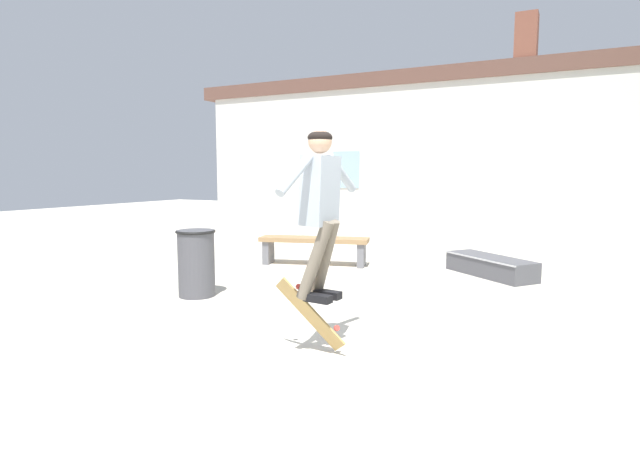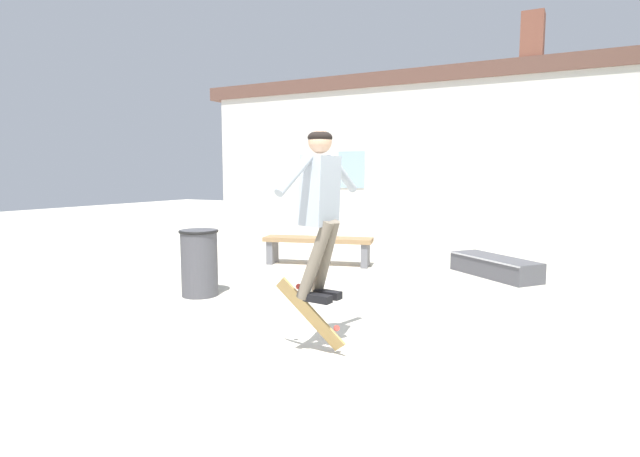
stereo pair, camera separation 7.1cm
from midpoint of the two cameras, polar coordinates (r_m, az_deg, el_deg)
name	(u,v)px [view 2 (the right image)]	position (r m, az deg, el deg)	size (l,w,h in m)	color
ground_plane	(312,359)	(4.66, -0.51, -14.64)	(40.00, 40.00, 0.00)	beige
building_backdrop	(480,154)	(11.75, 17.94, 8.15)	(14.78, 0.52, 4.96)	beige
park_bench	(318,244)	(9.05, -0.01, -1.83)	(2.02, 0.96, 0.51)	#99754C
skate_ledge	(495,267)	(8.58, 19.56, -4.13)	(1.57, 1.40, 0.32)	#4C4C51
trash_bin	(199,261)	(6.97, -13.34, -3.67)	(0.53, 0.53, 0.90)	#47474C
skater	(320,199)	(4.46, 0.47, 3.37)	(0.36, 1.24, 1.53)	#9EA8B2
skateboard_flipping	(310,314)	(4.68, -0.69, -9.74)	(0.70, 0.29, 0.71)	#AD894C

